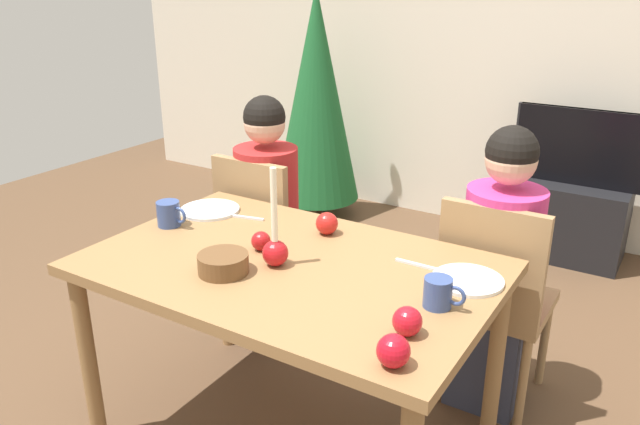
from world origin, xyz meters
name	(u,v)px	position (x,y,z in m)	size (l,w,h in m)	color
back_wall	(516,36)	(0.00, 2.60, 1.30)	(6.40, 0.10, 2.60)	beige
dining_table	(290,284)	(0.00, 0.00, 0.67)	(1.40, 0.90, 0.75)	olive
chair_left	(264,234)	(-0.57, 0.61, 0.51)	(0.40, 0.40, 0.90)	#99754C
chair_right	(494,293)	(0.55, 0.61, 0.51)	(0.40, 0.40, 0.90)	#99754C
person_left_child	(268,221)	(-0.57, 0.64, 0.57)	(0.30, 0.30, 1.17)	#33384C
person_right_child	(498,276)	(0.55, 0.64, 0.57)	(0.30, 0.30, 1.17)	#33384C
tv_stand	(570,220)	(0.54, 2.30, 0.24)	(0.64, 0.40, 0.48)	black
tv	(582,147)	(0.54, 2.30, 0.71)	(0.79, 0.05, 0.46)	black
christmas_tree	(316,96)	(-1.20, 2.09, 0.88)	(0.61, 0.61, 1.70)	brown
candle_centerpiece	(275,246)	(-0.03, -0.04, 0.82)	(0.09, 0.09, 0.35)	red
plate_left	(210,210)	(-0.57, 0.24, 0.76)	(0.25, 0.25, 0.01)	silver
plate_right	(468,280)	(0.57, 0.19, 0.76)	(0.23, 0.23, 0.01)	white
mug_left	(169,214)	(-0.59, 0.03, 0.80)	(0.14, 0.09, 0.10)	#33477F
mug_right	(439,293)	(0.55, -0.02, 0.80)	(0.13, 0.09, 0.09)	#33477F
fork_left	(243,217)	(-0.40, 0.25, 0.75)	(0.18, 0.01, 0.01)	silver
fork_right	(420,265)	(0.39, 0.21, 0.75)	(0.18, 0.01, 0.01)	silver
bowl_walnuts	(223,263)	(-0.14, -0.18, 0.78)	(0.17, 0.17, 0.07)	brown
apple_near_candle	(261,241)	(-0.15, 0.03, 0.79)	(0.07, 0.07, 0.07)	#AB1518
apple_by_left_plate	(327,223)	(-0.02, 0.29, 0.79)	(0.09, 0.09, 0.09)	red
apple_by_right_mug	(393,351)	(0.57, -0.36, 0.79)	(0.09, 0.09, 0.09)	red
apple_far_edge	(407,321)	(0.53, -0.21, 0.79)	(0.08, 0.08, 0.08)	red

